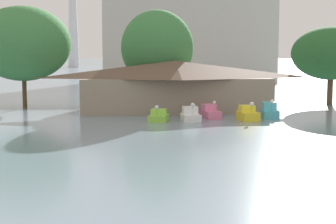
% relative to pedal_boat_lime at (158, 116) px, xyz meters
% --- Properties ---
extents(pedal_boat_lime, '(2.10, 2.58, 1.53)m').
position_rel_pedal_boat_lime_xyz_m(pedal_boat_lime, '(0.00, 0.00, 0.00)').
color(pedal_boat_lime, '#8CCC3F').
rests_on(pedal_boat_lime, ground).
extents(pedal_boat_white, '(1.65, 2.40, 1.73)m').
position_rel_pedal_boat_lime_xyz_m(pedal_boat_white, '(2.91, -0.07, 0.08)').
color(pedal_boat_white, white).
rests_on(pedal_boat_white, ground).
extents(pedal_boat_pink, '(1.79, 3.13, 1.72)m').
position_rel_pedal_boat_lime_xyz_m(pedal_boat_pink, '(5.08, 2.16, 0.07)').
color(pedal_boat_pink, pink).
rests_on(pedal_boat_pink, ground).
extents(pedal_boat_yellow, '(1.76, 2.54, 1.77)m').
position_rel_pedal_boat_lime_xyz_m(pedal_boat_yellow, '(8.15, -0.19, 0.12)').
color(pedal_boat_yellow, yellow).
rests_on(pedal_boat_yellow, ground).
extents(pedal_boat_cyan, '(1.67, 2.46, 1.81)m').
position_rel_pedal_boat_lime_xyz_m(pedal_boat_cyan, '(10.69, 1.33, 0.16)').
color(pedal_boat_cyan, '#4CB7CC').
rests_on(pedal_boat_cyan, ground).
extents(boathouse, '(21.03, 8.38, 5.35)m').
position_rel_pedal_boat_lime_xyz_m(boathouse, '(2.44, 8.18, 2.37)').
color(boathouse, gray).
rests_on(boathouse, ground).
extents(green_roof_pavilion, '(9.46, 9.46, 7.93)m').
position_rel_pedal_boat_lime_xyz_m(green_roof_pavilion, '(1.25, 15.49, 3.66)').
color(green_roof_pavilion, brown).
rests_on(green_roof_pavilion, ground).
extents(shoreline_tree_tall_left, '(10.52, 10.52, 11.33)m').
position_rel_pedal_boat_lime_xyz_m(shoreline_tree_tall_left, '(-13.92, 12.89, 6.75)').
color(shoreline_tree_tall_left, brown).
rests_on(shoreline_tree_tall_left, ground).
extents(shoreline_tree_mid, '(8.25, 8.25, 11.07)m').
position_rel_pedal_boat_lime_xyz_m(shoreline_tree_mid, '(0.98, 13.02, 6.34)').
color(shoreline_tree_mid, brown).
rests_on(shoreline_tree_mid, ground).
extents(shoreline_tree_right, '(9.41, 9.41, 9.31)m').
position_rel_pedal_boat_lime_xyz_m(shoreline_tree_right, '(21.83, 13.48, 5.69)').
color(shoreline_tree_right, brown).
rests_on(shoreline_tree_right, ground).
extents(background_building_block, '(36.86, 16.98, 19.52)m').
position_rel_pedal_boat_lime_xyz_m(background_building_block, '(11.83, 66.50, 9.34)').
color(background_building_block, beige).
rests_on(background_building_block, ground).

